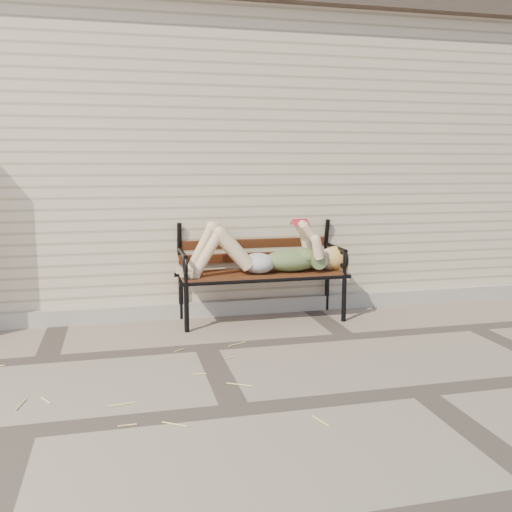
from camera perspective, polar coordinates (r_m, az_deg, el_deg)
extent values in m
plane|color=#77665C|center=(4.79, -5.03, -9.09)|extent=(80.00, 80.00, 0.00)
cube|color=#C3B098|center=(7.53, -8.65, 9.09)|extent=(8.00, 4.00, 3.00)
cube|color=#493C34|center=(7.71, -8.97, 21.45)|extent=(8.30, 4.30, 0.30)
cube|color=gray|center=(5.69, -6.51, -5.36)|extent=(8.00, 0.10, 0.15)
cylinder|color=black|center=(5.17, -6.97, -5.10)|extent=(0.04, 0.04, 0.46)
cylinder|color=black|center=(5.61, -7.51, -3.96)|extent=(0.04, 0.04, 0.46)
cylinder|color=black|center=(5.54, 8.79, -4.17)|extent=(0.04, 0.04, 0.46)
cylinder|color=black|center=(5.95, 7.12, -3.19)|extent=(0.04, 0.04, 0.46)
cube|color=#592B16|center=(5.47, 0.59, -1.76)|extent=(1.55, 0.50, 0.03)
cylinder|color=black|center=(5.26, 1.20, -2.44)|extent=(1.63, 0.04, 0.04)
cylinder|color=black|center=(5.69, 0.02, -1.54)|extent=(1.63, 0.04, 0.04)
torus|color=black|center=(5.73, -0.24, 3.88)|extent=(0.28, 0.04, 0.28)
ellipsoid|color=#0B424E|center=(5.50, 3.56, -0.43)|extent=(0.55, 0.32, 0.21)
ellipsoid|color=#0B424E|center=(5.53, 4.78, -0.02)|extent=(0.27, 0.31, 0.16)
ellipsoid|color=#ADADB2|center=(5.41, 0.25, -0.73)|extent=(0.31, 0.35, 0.19)
sphere|color=beige|center=(5.62, 7.44, -0.27)|extent=(0.22, 0.22, 0.22)
ellipsoid|color=gold|center=(5.64, 7.92, -0.20)|extent=(0.26, 0.26, 0.23)
cube|color=red|center=(5.47, 4.42, 3.61)|extent=(0.14, 0.02, 0.02)
cube|color=silver|center=(5.43, 4.56, 3.28)|extent=(0.14, 0.09, 0.05)
cube|color=silver|center=(5.51, 4.28, 3.37)|extent=(0.14, 0.09, 0.05)
cube|color=red|center=(5.43, 4.57, 3.32)|extent=(0.15, 0.10, 0.05)
cube|color=red|center=(5.51, 4.27, 3.41)|extent=(0.15, 0.10, 0.05)
cylinder|color=#E9D472|center=(3.42, -12.15, -16.89)|extent=(0.10, 0.07, 0.01)
cylinder|color=#E9D472|center=(4.67, -1.86, -9.44)|extent=(0.09, 0.16, 0.01)
cylinder|color=#E9D472|center=(4.63, -20.94, -10.24)|extent=(0.03, 0.12, 0.01)
cylinder|color=#E9D472|center=(4.48, -22.82, -11.02)|extent=(0.08, 0.09, 0.01)
cylinder|color=#E9D472|center=(4.23, -22.45, -12.20)|extent=(0.09, 0.07, 0.01)
cylinder|color=#E9D472|center=(4.62, -5.28, -9.70)|extent=(0.13, 0.13, 0.01)
cylinder|color=#E9D472|center=(4.79, -6.90, -9.02)|extent=(0.09, 0.03, 0.01)
cylinder|color=#E9D472|center=(4.54, -1.85, -10.02)|extent=(0.11, 0.03, 0.01)
cylinder|color=#E9D472|center=(3.71, -11.30, -14.73)|extent=(0.06, 0.07, 0.01)
cylinder|color=#E9D472|center=(3.61, -0.06, -15.25)|extent=(0.03, 0.14, 0.01)
cylinder|color=#E9D472|center=(4.12, -21.94, -12.74)|extent=(0.13, 0.06, 0.01)
cylinder|color=#E9D472|center=(3.73, 4.05, -14.43)|extent=(0.06, 0.07, 0.01)
cylinder|color=#E9D472|center=(4.14, -11.33, -12.11)|extent=(0.11, 0.05, 0.01)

